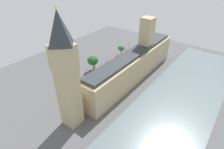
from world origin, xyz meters
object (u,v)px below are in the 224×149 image
clock_tower (66,73)px  street_lamp_slot_11 (128,44)px  plane_tree_by_river_gate (121,48)px  double_decker_bus_far_end (127,58)px  plane_tree_slot_10 (94,60)px  pedestrian_leading (132,66)px  car_white_under_trees (136,55)px  pedestrian_corner (99,91)px  plane_tree_near_tower (93,60)px  car_black_opposite_hall (116,68)px  parliament_building (134,64)px  car_blue_kerbside (94,84)px  pedestrian_trailing (137,61)px  car_yellow_cab_midblock (75,91)px

clock_tower → street_lamp_slot_11: (23.09, -80.80, -21.09)m
street_lamp_slot_11 → plane_tree_by_river_gate: bearing=94.2°
double_decker_bus_far_end → plane_tree_slot_10: plane_tree_slot_10 is taller
pedestrian_leading → car_white_under_trees: bearing=76.5°
clock_tower → double_decker_bus_far_end: bearing=-78.7°
pedestrian_corner → plane_tree_near_tower: 24.77m
street_lamp_slot_11 → car_white_under_trees: bearing=154.4°
car_black_opposite_hall → plane_tree_near_tower: 16.17m
car_white_under_trees → car_black_opposite_hall: size_ratio=0.96×
clock_tower → plane_tree_slot_10: (24.20, -41.69, -19.20)m
parliament_building → car_blue_kerbside: size_ratio=16.24×
double_decker_bus_far_end → pedestrian_trailing: (-6.76, -3.08, -1.94)m
car_black_opposite_hall → plane_tree_by_river_gate: 23.54m
double_decker_bus_far_end → pedestrian_trailing: double_decker_bus_far_end is taller
clock_tower → car_yellow_cab_midblock: (15.43, -15.38, -24.99)m
pedestrian_corner → pedestrian_trailing: bearing=21.6°
car_blue_kerbside → car_yellow_cab_midblock: 11.87m
car_white_under_trees → street_lamp_slot_11: size_ratio=0.64×
pedestrian_leading → clock_tower: bearing=-118.5°
plane_tree_near_tower → double_decker_bus_far_end: bearing=-113.5°
plane_tree_near_tower → parliament_building: bearing=-160.7°
pedestrian_corner → car_black_opposite_hall: bearing=36.1°
plane_tree_by_river_gate → plane_tree_near_tower: bearing=88.1°
parliament_building → clock_tower: 50.77m
double_decker_bus_far_end → car_black_opposite_hall: 14.67m
double_decker_bus_far_end → plane_tree_by_river_gate: 11.80m
car_yellow_cab_midblock → plane_tree_near_tower: plane_tree_near_tower is taller
car_black_opposite_hall → plane_tree_near_tower: (11.10, 9.80, 6.49)m
car_white_under_trees → plane_tree_near_tower: bearing=71.7°
clock_tower → pedestrian_corner: clock_tower is taller
car_white_under_trees → car_black_opposite_hall: bearing=88.6°
car_yellow_cab_midblock → plane_tree_by_river_gate: (6.85, -54.33, 4.68)m
parliament_building → double_decker_bus_far_end: 22.35m
pedestrian_leading → plane_tree_by_river_gate: plane_tree_by_river_gate is taller
parliament_building → plane_tree_near_tower: 26.75m
pedestrian_corner → plane_tree_by_river_gate: bearing=41.0°
pedestrian_trailing → plane_tree_slot_10: 31.49m
car_yellow_cab_midblock → pedestrian_leading: (-9.69, -43.24, -0.21)m
clock_tower → car_black_opposite_hall: clock_tower is taller
pedestrian_leading → pedestrian_trailing: 7.98m
parliament_building → plane_tree_slot_10: 26.99m
double_decker_bus_far_end → pedestrian_trailing: size_ratio=6.96×
plane_tree_near_tower → street_lamp_slot_11: 41.71m
car_white_under_trees → plane_tree_by_river_gate: bearing=28.5°
pedestrian_trailing → car_yellow_cab_midblock: bearing=40.8°
clock_tower → car_blue_kerbside: 38.30m
clock_tower → plane_tree_near_tower: 49.18m
pedestrian_trailing → street_lamp_slot_11: street_lamp_slot_11 is taller
double_decker_bus_far_end → car_yellow_cab_midblock: 48.26m
plane_tree_slot_10 → plane_tree_near_tower: bearing=110.2°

